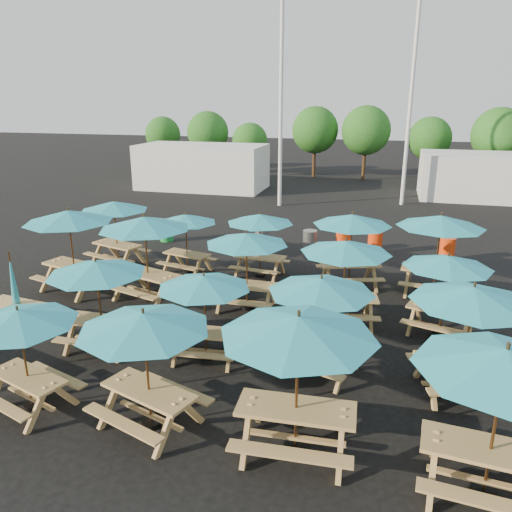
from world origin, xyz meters
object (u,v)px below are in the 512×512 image
(picnic_unit_4, at_px, (19,322))
(picnic_unit_14, at_px, (346,251))
(picnic_unit_1, at_px, (16,297))
(picnic_unit_10, at_px, (247,242))
(picnic_unit_3, at_px, (114,209))
(picnic_unit_5, at_px, (96,272))
(picnic_unit_2, at_px, (69,220))
(picnic_unit_15, at_px, (352,223))
(picnic_unit_12, at_px, (298,333))
(picnic_unit_13, at_px, (321,290))
(picnic_unit_7, at_px, (186,221))
(waste_bin_1, at_px, (262,238))
(waste_bin_5, at_px, (447,249))
(picnic_unit_9, at_px, (204,286))
(waste_bin_3, at_px, (343,240))
(picnic_unit_11, at_px, (260,222))
(picnic_unit_18, at_px, (447,265))
(waste_bin_0, at_px, (166,231))
(waste_bin_4, at_px, (375,242))
(picnic_unit_19, at_px, (441,225))
(picnic_unit_16, at_px, (505,367))
(picnic_unit_6, at_px, (145,227))
(waste_bin_2, at_px, (310,242))
(picnic_unit_17, at_px, (473,300))

(picnic_unit_4, relative_size, picnic_unit_14, 0.99)
(picnic_unit_1, distance_m, picnic_unit_10, 6.09)
(picnic_unit_3, height_order, picnic_unit_5, picnic_unit_3)
(picnic_unit_2, xyz_separation_m, picnic_unit_15, (8.10, 2.51, -0.18))
(picnic_unit_12, xyz_separation_m, picnic_unit_13, (0.01, 2.60, -0.27))
(picnic_unit_7, distance_m, waste_bin_1, 4.00)
(picnic_unit_2, xyz_separation_m, picnic_unit_12, (7.89, -5.46, -0.04))
(picnic_unit_1, height_order, picnic_unit_2, picnic_unit_2)
(picnic_unit_3, distance_m, waste_bin_5, 11.95)
(picnic_unit_9, bearing_deg, waste_bin_3, 71.75)
(picnic_unit_11, distance_m, picnic_unit_15, 2.95)
(waste_bin_1, relative_size, waste_bin_3, 1.00)
(picnic_unit_3, bearing_deg, picnic_unit_18, 2.38)
(picnic_unit_14, bearing_deg, waste_bin_0, 132.20)
(waste_bin_4, bearing_deg, picnic_unit_14, -95.21)
(picnic_unit_19, relative_size, waste_bin_1, 3.20)
(picnic_unit_5, height_order, waste_bin_5, picnic_unit_5)
(picnic_unit_9, height_order, picnic_unit_10, picnic_unit_10)
(picnic_unit_11, relative_size, picnic_unit_13, 0.87)
(picnic_unit_7, xyz_separation_m, waste_bin_1, (1.77, 3.33, -1.35))
(picnic_unit_16, bearing_deg, picnic_unit_7, 140.76)
(picnic_unit_6, relative_size, picnic_unit_7, 1.28)
(picnic_unit_1, relative_size, picnic_unit_14, 0.78)
(picnic_unit_12, relative_size, waste_bin_1, 3.06)
(picnic_unit_2, distance_m, waste_bin_5, 12.94)
(picnic_unit_16, height_order, picnic_unit_18, picnic_unit_16)
(picnic_unit_10, height_order, waste_bin_5, picnic_unit_10)
(waste_bin_3, bearing_deg, waste_bin_4, 1.63)
(picnic_unit_14, distance_m, picnic_unit_15, 2.73)
(picnic_unit_11, bearing_deg, waste_bin_3, 62.74)
(picnic_unit_11, xyz_separation_m, picnic_unit_13, (2.74, -5.57, 0.05))
(picnic_unit_2, relative_size, picnic_unit_18, 1.19)
(waste_bin_4, bearing_deg, waste_bin_1, -173.38)
(picnic_unit_2, relative_size, picnic_unit_14, 1.19)
(picnic_unit_6, bearing_deg, picnic_unit_7, 103.94)
(picnic_unit_16, height_order, waste_bin_2, picnic_unit_16)
(picnic_unit_3, relative_size, picnic_unit_7, 1.17)
(picnic_unit_18, bearing_deg, picnic_unit_5, -142.52)
(picnic_unit_9, xyz_separation_m, picnic_unit_13, (2.55, 0.06, 0.14))
(picnic_unit_5, relative_size, waste_bin_5, 2.61)
(picnic_unit_9, height_order, waste_bin_2, picnic_unit_9)
(picnic_unit_13, bearing_deg, picnic_unit_19, 80.06)
(waste_bin_3, bearing_deg, picnic_unit_17, -70.49)
(picnic_unit_2, bearing_deg, waste_bin_5, 43.51)
(picnic_unit_4, bearing_deg, picnic_unit_6, 110.49)
(waste_bin_2, bearing_deg, picnic_unit_16, -68.67)
(picnic_unit_11, distance_m, picnic_unit_16, 10.15)
(picnic_unit_6, relative_size, waste_bin_2, 3.72)
(picnic_unit_10, distance_m, waste_bin_2, 6.00)
(picnic_unit_3, bearing_deg, picnic_unit_11, 18.66)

